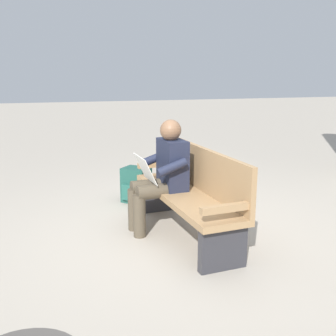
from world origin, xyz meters
The scene contains 4 objects.
ground_plane centered at (0.00, 0.00, 0.00)m, with size 40.00×40.00×0.00m, color #A89E8E.
bench_near centered at (0.01, -0.07, 0.46)m, with size 1.83×0.62×0.90m.
person_seated centered at (0.22, 0.18, 0.63)m, with size 0.59×0.59×1.18m.
backpack centered at (1.22, 0.25, 0.22)m, with size 0.41×0.42×0.45m.
Camera 1 is at (-3.67, 1.28, 1.65)m, focal length 42.83 mm.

